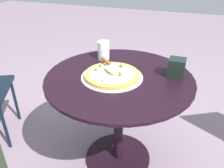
{
  "coord_description": "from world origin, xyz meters",
  "views": [
    {
      "loc": [
        1.19,
        0.35,
        1.34
      ],
      "look_at": [
        0.02,
        -0.04,
        0.64
      ],
      "focal_mm": 37.46,
      "sensor_mm": 36.0,
      "label": 1
    }
  ],
  "objects_px": {
    "pizza_on_tray": "(112,75)",
    "patio_table": "(119,101)",
    "drinking_cup": "(103,50)",
    "pizza_server": "(109,65)",
    "napkin_dispenser": "(177,68)"
  },
  "relations": [
    {
      "from": "pizza_server",
      "to": "napkin_dispenser",
      "type": "xyz_separation_m",
      "value": [
        -0.07,
        0.4,
        0.01
      ]
    },
    {
      "from": "patio_table",
      "to": "pizza_on_tray",
      "type": "bearing_deg",
      "value": -66.24
    },
    {
      "from": "patio_table",
      "to": "pizza_on_tray",
      "type": "relative_size",
      "value": 2.42
    },
    {
      "from": "pizza_on_tray",
      "to": "napkin_dispenser",
      "type": "xyz_separation_m",
      "value": [
        -0.13,
        0.36,
        0.04
      ]
    },
    {
      "from": "patio_table",
      "to": "napkin_dispenser",
      "type": "xyz_separation_m",
      "value": [
        -0.11,
        0.32,
        0.23
      ]
    },
    {
      "from": "patio_table",
      "to": "pizza_server",
      "type": "distance_m",
      "value": 0.24
    },
    {
      "from": "patio_table",
      "to": "napkin_dispenser",
      "type": "bearing_deg",
      "value": 109.1
    },
    {
      "from": "patio_table",
      "to": "drinking_cup",
      "type": "height_order",
      "value": "drinking_cup"
    },
    {
      "from": "patio_table",
      "to": "pizza_on_tray",
      "type": "xyz_separation_m",
      "value": [
        0.02,
        -0.04,
        0.19
      ]
    },
    {
      "from": "patio_table",
      "to": "pizza_server",
      "type": "xyz_separation_m",
      "value": [
        -0.04,
        -0.08,
        0.23
      ]
    },
    {
      "from": "pizza_on_tray",
      "to": "drinking_cup",
      "type": "relative_size",
      "value": 2.97
    },
    {
      "from": "pizza_on_tray",
      "to": "napkin_dispenser",
      "type": "distance_m",
      "value": 0.39
    },
    {
      "from": "pizza_on_tray",
      "to": "patio_table",
      "type": "bearing_deg",
      "value": 113.76
    },
    {
      "from": "napkin_dispenser",
      "to": "pizza_on_tray",
      "type": "bearing_deg",
      "value": -158.64
    },
    {
      "from": "pizza_on_tray",
      "to": "drinking_cup",
      "type": "height_order",
      "value": "drinking_cup"
    }
  ]
}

